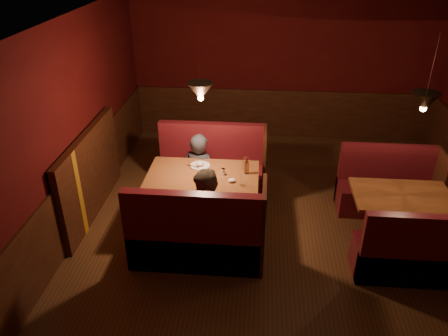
# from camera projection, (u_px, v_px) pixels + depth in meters

# --- Properties ---
(room) EXTENTS (6.02, 7.02, 2.92)m
(room) POSITION_uv_depth(u_px,v_px,m) (270.00, 170.00, 5.79)
(room) COLOR #4C3218
(room) RESTS_ON ground
(main_table) EXTENTS (1.56, 0.95, 1.09)m
(main_table) POSITION_uv_depth(u_px,v_px,m) (204.00, 186.00, 6.21)
(main_table) COLOR brown
(main_table) RESTS_ON ground
(main_bench_far) EXTENTS (1.72, 0.61, 1.17)m
(main_bench_far) POSITION_uv_depth(u_px,v_px,m) (212.00, 172.00, 7.11)
(main_bench_far) COLOR #561017
(main_bench_far) RESTS_ON ground
(main_bench_near) EXTENTS (1.72, 0.61, 1.17)m
(main_bench_near) POSITION_uv_depth(u_px,v_px,m) (197.00, 240.00, 5.56)
(main_bench_near) COLOR #561017
(main_bench_near) RESTS_ON ground
(second_table) EXTENTS (1.31, 0.84, 0.74)m
(second_table) POSITION_uv_depth(u_px,v_px,m) (400.00, 207.00, 5.92)
(second_table) COLOR brown
(second_table) RESTS_ON ground
(second_bench_far) EXTENTS (1.44, 0.54, 1.03)m
(second_bench_far) POSITION_uv_depth(u_px,v_px,m) (386.00, 190.00, 6.71)
(second_bench_far) COLOR #561017
(second_bench_far) RESTS_ON ground
(second_bench_near) EXTENTS (1.44, 0.54, 1.03)m
(second_bench_near) POSITION_uv_depth(u_px,v_px,m) (416.00, 257.00, 5.34)
(second_bench_near) COLOR #561017
(second_bench_near) RESTS_ON ground
(diner_a) EXTENTS (0.65, 0.54, 1.54)m
(diner_a) POSITION_uv_depth(u_px,v_px,m) (199.00, 159.00, 6.66)
(diner_a) COLOR #2B2D35
(diner_a) RESTS_ON ground
(diner_b) EXTENTS (0.85, 0.72, 1.54)m
(diner_b) POSITION_uv_depth(u_px,v_px,m) (209.00, 201.00, 5.64)
(diner_b) COLOR #372F25
(diner_b) RESTS_ON ground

